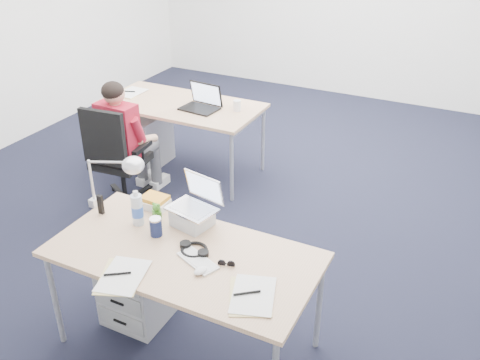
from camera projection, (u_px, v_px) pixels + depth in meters
name	position (u px, v px, depth m)	size (l,w,h in m)	color
floor	(238.00, 208.00, 4.97)	(7.00, 7.00, 0.00)	black
room	(238.00, 20.00, 4.15)	(6.02, 7.02, 2.80)	white
desk_near	(184.00, 259.00, 3.17)	(1.60, 0.80, 0.73)	tan
desk_far	(181.00, 108.00, 5.34)	(1.60, 0.80, 0.73)	tan
office_chair	(121.00, 178.00, 4.89)	(0.70, 0.70, 1.01)	black
seated_person	(129.00, 140.00, 4.87)	(0.37, 0.64, 1.18)	maroon
drawer_pedestal_near	(142.00, 280.00, 3.63)	(0.40, 0.50, 0.55)	#ACADB1
drawer_pedestal_far	(145.00, 139.00, 5.66)	(0.40, 0.50, 0.55)	#ACADB1
silver_laptop	(192.00, 204.00, 3.33)	(0.30, 0.23, 0.31)	silver
wireless_keyboard	(198.00, 261.00, 3.07)	(0.27, 0.11, 0.01)	white
computer_mouse	(201.00, 271.00, 2.97)	(0.06, 0.09, 0.03)	white
headphones	(194.00, 249.00, 3.15)	(0.21, 0.16, 0.03)	black
can_koozie	(156.00, 227.00, 3.28)	(0.07, 0.07, 0.12)	#161F46
water_bottle	(137.00, 208.00, 3.36)	(0.07, 0.07, 0.24)	silver
bear_figurine	(157.00, 212.00, 3.41)	(0.07, 0.06, 0.14)	#2C7920
book_stack	(155.00, 202.00, 3.58)	(0.18, 0.14, 0.08)	silver
cordless_phone	(101.00, 204.00, 3.50)	(0.04, 0.02, 0.14)	black
papers_left	(121.00, 277.00, 2.95)	(0.22, 0.32, 0.01)	#E3CE83
papers_right	(251.00, 296.00, 2.81)	(0.22, 0.31, 0.01)	#E3CE83
sunglasses	(226.00, 264.00, 3.04)	(0.10, 0.05, 0.02)	black
desk_lamp	(108.00, 180.00, 3.45)	(0.41, 0.15, 0.46)	silver
dark_laptop	(199.00, 97.00, 5.11)	(0.35, 0.34, 0.26)	black
far_cup	(237.00, 106.00, 5.13)	(0.07, 0.07, 0.10)	white
far_papers	(130.00, 93.00, 5.59)	(0.22, 0.32, 0.01)	white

